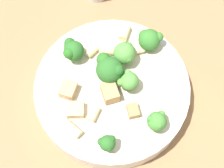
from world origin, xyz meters
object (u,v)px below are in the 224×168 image
broccoli_floret_5 (150,39)px  rigatoni_3 (125,33)px  rigatoni_5 (107,49)px  chicken_chunk_0 (133,111)px  broccoli_floret_6 (129,81)px  chicken_chunk_1 (75,110)px  broccoli_floret_2 (125,53)px  chicken_chunk_3 (109,92)px  rigatoni_0 (73,129)px  rigatoni_4 (93,114)px  broccoli_floret_0 (110,69)px  chicken_chunk_2 (68,90)px  broccoli_floret_3 (107,143)px  pasta_bowl (112,91)px  broccoli_floret_1 (73,50)px  rigatoni_1 (136,50)px  broccoli_floret_4 (157,121)px  rigatoni_2 (92,50)px

broccoli_floret_5 → rigatoni_3: 0.04m
rigatoni_5 → chicken_chunk_0: (0.09, 0.06, -0.00)m
broccoli_floret_6 → chicken_chunk_1: (0.05, -0.07, -0.02)m
broccoli_floret_2 → broccoli_floret_5: (-0.03, 0.03, -0.00)m
chicken_chunk_1 → chicken_chunk_3: size_ratio=0.89×
chicken_chunk_0 → chicken_chunk_3: bearing=-115.3°
rigatoni_0 → rigatoni_4: 0.04m
broccoli_floret_0 → broccoli_floret_5: 0.08m
rigatoni_5 → chicken_chunk_2: bearing=-27.6°
broccoli_floret_6 → chicken_chunk_0: bearing=20.9°
broccoli_floret_3 → rigatoni_0: bearing=-103.3°
pasta_bowl → chicken_chunk_0: bearing=49.1°
broccoli_floret_1 → broccoli_floret_5: bearing=112.1°
rigatoni_5 → chicken_chunk_0: rigatoni_5 is taller
chicken_chunk_3 → rigatoni_4: bearing=-23.5°
broccoli_floret_2 → broccoli_floret_5: size_ratio=1.08×
rigatoni_5 → broccoli_floret_1: bearing=-68.6°
rigatoni_1 → rigatoni_5: rigatoni_5 is taller
rigatoni_1 → chicken_chunk_2: size_ratio=1.03×
rigatoni_3 → chicken_chunk_0: 0.13m
rigatoni_0 → rigatoni_5: bearing=171.5°
pasta_bowl → chicken_chunk_1: (0.05, -0.04, 0.02)m
pasta_bowl → broccoli_floret_1: broccoli_floret_1 is taller
broccoli_floret_2 → rigatoni_4: bearing=-15.1°
broccoli_floret_2 → broccoli_floret_4: size_ratio=1.17×
rigatoni_4 → rigatoni_3: bearing=172.7°
pasta_bowl → rigatoni_2: size_ratio=11.22×
rigatoni_2 → rigatoni_3: (-0.04, 0.04, 0.00)m
rigatoni_4 → rigatoni_1: bearing=160.6°
broccoli_floret_0 → broccoli_floret_1: bearing=-108.9°
broccoli_floret_1 → chicken_chunk_3: (0.05, 0.07, -0.01)m
broccoli_floret_2 → broccoli_floret_3: bearing=1.8°
broccoli_floret_6 → broccoli_floret_3: bearing=-6.0°
rigatoni_0 → chicken_chunk_2: 0.06m
pasta_bowl → chicken_chunk_1: bearing=-40.9°
broccoli_floret_2 → rigatoni_4: size_ratio=1.88×
broccoli_floret_0 → rigatoni_0: 0.10m
rigatoni_2 → chicken_chunk_0: size_ratio=1.04×
rigatoni_5 → chicken_chunk_2: same height
rigatoni_4 → rigatoni_5: (-0.11, -0.00, 0.00)m
broccoli_floret_4 → rigatoni_3: (-0.14, -0.07, -0.01)m
broccoli_floret_1 → rigatoni_5: bearing=111.4°
rigatoni_4 → chicken_chunk_2: 0.05m
chicken_chunk_0 → broccoli_floret_2: bearing=-160.1°
broccoli_floret_6 → rigatoni_4: broccoli_floret_6 is taller
rigatoni_1 → rigatoni_3: (-0.03, -0.02, 0.00)m
broccoli_floret_0 → rigatoni_4: 0.07m
broccoli_floret_2 → rigatoni_0: (0.12, -0.05, -0.02)m
broccoli_floret_4 → rigatoni_2: size_ratio=1.67×
broccoli_floret_3 → rigatoni_5: size_ratio=1.28×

